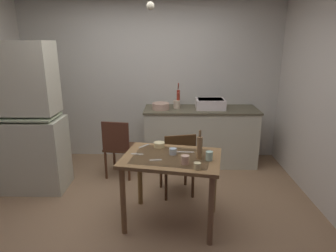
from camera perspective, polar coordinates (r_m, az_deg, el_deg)
ground_plane at (r=3.52m, az=-4.97°, el=-16.38°), size 5.13×5.13×0.00m
wall_back at (r=4.83m, az=-3.20°, el=9.19°), size 4.23×0.10×2.61m
hutch_cabinet at (r=4.12m, az=-26.52°, el=0.39°), size 0.98×0.50×1.90m
counter_cabinet at (r=4.66m, az=6.31°, el=-1.94°), size 1.75×0.64×0.89m
sink_basin at (r=4.54m, az=8.26°, el=4.34°), size 0.44×0.34×0.15m
hand_pump at (r=4.53m, az=2.03°, el=5.65°), size 0.05×0.27×0.39m
mixing_bowl_counter at (r=4.46m, az=-1.42°, el=3.91°), size 0.26×0.26×0.10m
stoneware_crock at (r=4.52m, az=1.73°, el=4.24°), size 0.10×0.10×0.12m
dining_table at (r=3.04m, az=0.68°, el=-8.03°), size 1.10×0.87×0.77m
chair_far_side at (r=3.65m, az=1.91°, el=-7.06°), size 0.48×0.48×0.84m
chair_by_counter at (r=4.20m, az=-9.57°, el=-3.98°), size 0.46×0.46×0.85m
serving_bowl_wide at (r=3.24m, az=-1.74°, el=-3.68°), size 0.12×0.12×0.05m
teacup_mint at (r=2.71m, az=5.75°, el=-7.77°), size 0.07×0.07×0.06m
mug_tall at (r=2.80m, az=3.40°, el=-6.61°), size 0.08×0.08×0.09m
teacup_cream at (r=3.03m, az=0.98°, el=-4.99°), size 0.08×0.08×0.07m
mug_dark at (r=2.92m, az=8.06°, el=-5.79°), size 0.07×0.07×0.09m
glass_bottle at (r=2.92m, az=6.19°, el=-4.07°), size 0.06×0.06×0.29m
table_knife at (r=3.10m, az=3.32°, el=-5.10°), size 0.19×0.03×0.00m
teaspoon_near_bowl at (r=3.28m, az=-4.68°, el=-3.91°), size 0.12×0.13×0.00m
teaspoon_by_cup at (r=3.06m, az=-6.07°, el=-5.47°), size 0.13×0.04×0.00m
serving_spoon at (r=2.90m, az=-2.42°, el=-6.67°), size 0.12×0.04×0.00m
pendant_bulb at (r=3.09m, az=-3.45°, el=22.43°), size 0.08×0.08×0.08m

